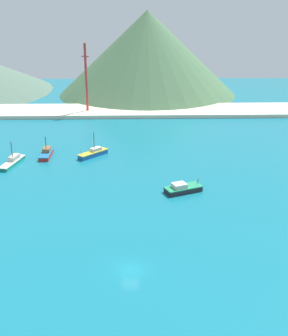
% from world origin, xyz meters
% --- Properties ---
extents(ground, '(260.00, 280.00, 0.50)m').
position_xyz_m(ground, '(0.00, 30.00, -0.25)').
color(ground, '#146B7F').
extents(fishing_boat_1, '(4.45, 10.39, 5.76)m').
position_xyz_m(fishing_boat_1, '(-29.49, 46.69, 0.72)').
color(fishing_boat_1, '#198466').
rests_on(fishing_boat_1, ground).
extents(fishing_boat_2, '(8.56, 6.07, 2.36)m').
position_xyz_m(fishing_boat_2, '(11.02, 28.90, 0.77)').
color(fishing_boat_2, '#232328').
rests_on(fishing_boat_2, ground).
extents(fishing_boat_3, '(7.67, 7.81, 6.40)m').
position_xyz_m(fishing_boat_3, '(-9.85, 52.20, 0.80)').
color(fishing_boat_3, '#1E5BA8').
rests_on(fishing_boat_3, ground).
extents(fishing_boat_9, '(2.56, 8.41, 5.27)m').
position_xyz_m(fishing_boat_9, '(-22.15, 52.50, 0.78)').
color(fishing_boat_9, red).
rests_on(fishing_boat_9, ground).
extents(beach_strip, '(247.00, 18.22, 1.20)m').
position_xyz_m(beach_strip, '(0.00, 99.21, 0.60)').
color(beach_strip, beige).
rests_on(beach_strip, ground).
extents(hill_central, '(74.61, 74.61, 34.13)m').
position_xyz_m(hill_central, '(6.64, 132.37, 17.07)').
color(hill_central, '#476B47').
rests_on(hill_central, ground).
extents(radio_tower, '(2.44, 1.95, 24.40)m').
position_xyz_m(radio_tower, '(-15.63, 97.58, 12.44)').
color(radio_tower, '#B7332D').
rests_on(radio_tower, ground).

